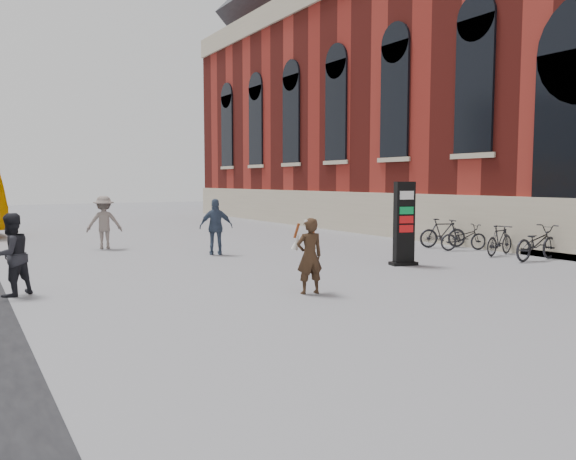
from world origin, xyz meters
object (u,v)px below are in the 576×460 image
pedestrian_b (104,222)px  bike_4 (537,243)px  woman (309,255)px  bike_7 (443,233)px  pedestrian_c (216,227)px  bike_6 (463,237)px  bike_5 (500,240)px  pedestrian_a (11,255)px  info_pylon (404,224)px

pedestrian_b → bike_4: 13.69m
woman → bike_7: size_ratio=0.92×
pedestrian_c → bike_6: (7.47, -3.17, -0.44)m
pedestrian_b → bike_5: 12.86m
pedestrian_a → bike_6: bearing=149.3°
woman → bike_7: woman is taller
pedestrian_b → bike_5: pedestrian_b is taller
pedestrian_c → bike_4: 9.51m
pedestrian_a → woman: bearing=118.4°
pedestrian_a → pedestrian_c: size_ratio=0.95×
pedestrian_b → bike_5: size_ratio=1.14×
pedestrian_b → pedestrian_c: 4.26m
bike_4 → bike_6: bearing=-3.4°
info_pylon → bike_6: size_ratio=1.37×
pedestrian_c → bike_7: (7.47, -2.25, -0.37)m
bike_6 → bike_7: size_ratio=0.99×
pedestrian_b → bike_6: bearing=159.8°
pedestrian_c → bike_4: bearing=162.4°
pedestrian_a → pedestrian_b: bearing=-148.7°
pedestrian_b → pedestrian_a: bearing=77.1°
pedestrian_a → pedestrian_c: pedestrian_c is taller
pedestrian_c → pedestrian_a: bearing=52.4°
bike_4 → bike_7: size_ratio=1.16×
pedestrian_b → bike_6: (10.11, -6.51, -0.46)m
pedestrian_a → bike_5: (13.49, -0.86, -0.36)m
woman → bike_4: 8.30m
pedestrian_b → bike_4: size_ratio=0.92×
bike_5 → bike_7: bike_7 is taller
pedestrian_a → pedestrian_c: bearing=178.7°
info_pylon → pedestrian_a: size_ratio=1.37×
bike_4 → woman: bearing=91.4°
woman → bike_7: (8.27, 4.32, -0.29)m
woman → pedestrian_b: 10.09m
pedestrian_b → bike_7: bearing=163.6°
pedestrian_a → bike_5: pedestrian_a is taller
bike_6 → bike_4: bearing=-163.3°
woman → bike_5: woman is taller
info_pylon → bike_4: (3.94, -1.26, -0.63)m
bike_5 → pedestrian_a: bearing=74.0°
pedestrian_a → bike_5: 13.52m
woman → pedestrian_c: pedestrian_c is taller
woman → pedestrian_a: size_ratio=0.93×
pedestrian_c → bike_4: size_ratio=0.90×
pedestrian_a → bike_6: (13.49, 0.58, -0.39)m
info_pylon → pedestrian_b: info_pylon is taller
pedestrian_a → bike_7: (13.49, 1.49, -0.33)m
bike_4 → pedestrian_b: bearing=44.2°
woman → pedestrian_a: (-5.22, 2.83, 0.04)m
woman → bike_5: size_ratio=0.98×
pedestrian_a → pedestrian_b: size_ratio=0.93×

